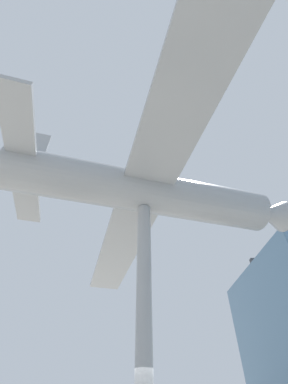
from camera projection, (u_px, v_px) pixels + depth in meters
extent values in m
cylinder|color=#999EA3|center=(144.00, 315.00, 7.31)|extent=(0.48, 0.48, 7.54)
cylinder|color=#93999E|center=(144.00, 192.00, 10.28)|extent=(3.98, 10.59, 1.65)
cube|color=#93999E|center=(144.00, 192.00, 10.28)|extent=(21.56, 6.83, 0.18)
cube|color=#93999E|center=(23.00, 168.00, 9.43)|extent=(6.98, 2.54, 0.18)
cube|color=#93999E|center=(31.00, 150.00, 10.09)|extent=(0.42, 1.11, 1.96)
cone|color=#93999E|center=(271.00, 214.00, 11.47)|extent=(1.65, 1.57, 1.40)
sphere|color=black|center=(286.00, 217.00, 11.63)|extent=(0.44, 0.44, 0.44)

